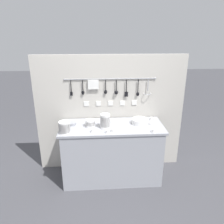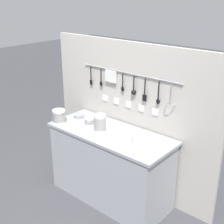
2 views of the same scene
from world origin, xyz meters
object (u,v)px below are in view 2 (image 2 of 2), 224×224
(cup_edge_near, at_px, (71,117))
(bowl_stack_back_corner, at_px, (59,116))
(bowl_stack_nested_right, at_px, (100,123))
(cup_front_left, at_px, (98,136))
(bowl_stack_wide_centre, at_px, (90,121))
(steel_mixing_bowl, at_px, (79,116))
(plate_stack, at_px, (143,138))
(cup_front_right, at_px, (153,146))
(cup_back_left, at_px, (135,154))
(cup_by_caddy, at_px, (91,135))
(cup_edge_far, at_px, (166,141))
(cup_mid_row, at_px, (81,129))

(cup_edge_near, bearing_deg, bowl_stack_back_corner, -96.77)
(bowl_stack_nested_right, xyz_separation_m, cup_front_left, (0.10, -0.13, -0.08))
(bowl_stack_wide_centre, relative_size, steel_mixing_bowl, 0.98)
(bowl_stack_nested_right, xyz_separation_m, cup_edge_near, (-0.51, 0.03, -0.08))
(cup_front_left, bearing_deg, cup_edge_near, 165.05)
(steel_mixing_bowl, bearing_deg, bowl_stack_wide_centre, -16.34)
(bowl_stack_wide_centre, height_order, plate_stack, bowl_stack_wide_centre)
(cup_front_right, bearing_deg, cup_back_left, -95.88)
(cup_edge_near, bearing_deg, cup_by_caddy, -20.30)
(cup_front_left, bearing_deg, bowl_stack_back_corner, -179.96)
(bowl_stack_back_corner, xyz_separation_m, cup_front_right, (1.17, 0.19, -0.06))
(plate_stack, bearing_deg, cup_front_left, -148.94)
(bowl_stack_wide_centre, height_order, cup_edge_near, bowl_stack_wide_centre)
(cup_front_right, bearing_deg, cup_by_caddy, -160.17)
(steel_mixing_bowl, height_order, cup_edge_near, cup_edge_near)
(bowl_stack_back_corner, relative_size, cup_edge_far, 3.52)
(cup_front_left, bearing_deg, cup_edge_far, 31.63)
(plate_stack, relative_size, cup_by_caddy, 5.26)
(plate_stack, xyz_separation_m, cup_front_right, (0.15, -0.05, -0.01))
(bowl_stack_nested_right, relative_size, cup_edge_near, 4.39)
(steel_mixing_bowl, relative_size, cup_back_left, 2.89)
(bowl_stack_nested_right, bearing_deg, cup_front_left, -52.82)
(bowl_stack_wide_centre, bearing_deg, plate_stack, 4.53)
(bowl_stack_wide_centre, height_order, cup_by_caddy, bowl_stack_wide_centre)
(bowl_stack_back_corner, xyz_separation_m, plate_stack, (1.02, 0.24, -0.04))
(cup_back_left, bearing_deg, bowl_stack_wide_centre, 163.68)
(bowl_stack_nested_right, bearing_deg, steel_mixing_bowl, 164.11)
(cup_by_caddy, relative_size, cup_back_left, 1.00)
(bowl_stack_back_corner, height_order, cup_back_left, bowl_stack_back_corner)
(cup_edge_near, bearing_deg, cup_front_left, -14.95)
(cup_edge_far, bearing_deg, cup_front_left, -148.37)
(bowl_stack_back_corner, distance_m, plate_stack, 1.05)
(steel_mixing_bowl, height_order, cup_front_right, cup_front_right)
(bowl_stack_nested_right, distance_m, cup_edge_near, 0.51)
(cup_back_left, height_order, cup_mid_row, same)
(bowl_stack_back_corner, bearing_deg, cup_mid_row, 0.20)
(cup_edge_near, height_order, cup_front_right, same)
(steel_mixing_bowl, bearing_deg, cup_edge_far, 5.03)
(bowl_stack_wide_centre, xyz_separation_m, cup_edge_near, (-0.30, -0.02, -0.03))
(steel_mixing_bowl, xyz_separation_m, cup_mid_row, (0.30, -0.26, 0.00))
(steel_mixing_bowl, height_order, cup_front_left, cup_front_left)
(bowl_stack_nested_right, distance_m, cup_back_left, 0.65)
(cup_by_caddy, height_order, cup_front_left, same)
(steel_mixing_bowl, bearing_deg, cup_front_left, -24.91)
(bowl_stack_wide_centre, bearing_deg, cup_back_left, -16.32)
(cup_mid_row, bearing_deg, cup_front_left, -0.18)
(cup_back_left, distance_m, cup_edge_far, 0.43)
(bowl_stack_nested_right, relative_size, cup_front_right, 4.39)
(cup_edge_near, bearing_deg, cup_back_left, -10.91)
(bowl_stack_wide_centre, bearing_deg, cup_edge_far, 11.31)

